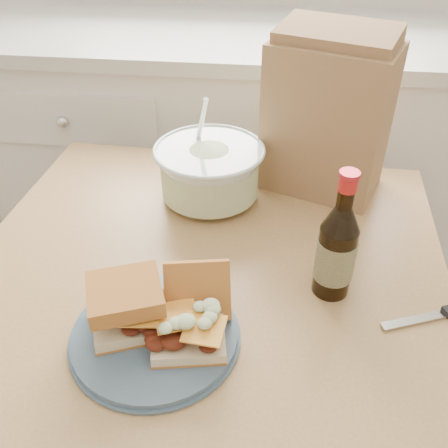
# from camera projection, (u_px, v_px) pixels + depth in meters

# --- Properties ---
(cabinet_run) EXTENTS (2.50, 0.64, 0.94)m
(cabinet_run) POSITION_uv_depth(u_px,v_px,m) (242.00, 162.00, 1.81)
(cabinet_run) COLOR white
(cabinet_run) RESTS_ON ground
(dining_table) EXTENTS (0.94, 0.94, 0.75)m
(dining_table) POSITION_uv_depth(u_px,v_px,m) (204.00, 314.00, 0.99)
(dining_table) COLOR tan
(dining_table) RESTS_ON ground
(plate) EXTENTS (0.26, 0.26, 0.02)m
(plate) POSITION_uv_depth(u_px,v_px,m) (155.00, 335.00, 0.80)
(plate) COLOR #475F74
(plate) RESTS_ON dining_table
(sandwich_left) EXTENTS (0.14, 0.14, 0.08)m
(sandwich_left) POSITION_uv_depth(u_px,v_px,m) (127.00, 306.00, 0.78)
(sandwich_left) COLOR beige
(sandwich_left) RESTS_ON plate
(sandwich_right) EXTENTS (0.13, 0.17, 0.10)m
(sandwich_right) POSITION_uv_depth(u_px,v_px,m) (191.00, 316.00, 0.77)
(sandwich_right) COLOR beige
(sandwich_right) RESTS_ON plate
(coleslaw_bowl) EXTENTS (0.24, 0.24, 0.24)m
(coleslaw_bowl) POSITION_uv_depth(u_px,v_px,m) (210.00, 174.00, 1.09)
(coleslaw_bowl) COLOR white
(coleslaw_bowl) RESTS_ON dining_table
(beer_bottle) EXTENTS (0.07, 0.07, 0.24)m
(beer_bottle) POSITION_uv_depth(u_px,v_px,m) (336.00, 250.00, 0.84)
(beer_bottle) COLOR black
(beer_bottle) RESTS_ON dining_table
(paper_bag) EXTENTS (0.29, 0.24, 0.33)m
(paper_bag) POSITION_uv_depth(u_px,v_px,m) (327.00, 119.00, 1.07)
(paper_bag) COLOR #A57350
(paper_bag) RESTS_ON dining_table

